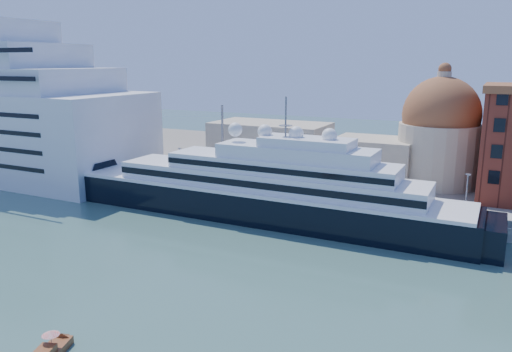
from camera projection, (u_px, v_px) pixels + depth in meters
The scene contains 8 objects.
ground at pixel (229, 265), 74.18m from camera, with size 400.00×400.00×0.00m, color #365E57.
quay at pixel (309, 201), 103.62m from camera, with size 180.00×10.00×2.50m, color gray.
land at pixel (360, 166), 139.52m from camera, with size 260.00×72.00×2.00m, color slate.
quay_fence at pixel (302, 198), 99.27m from camera, with size 180.00×0.10×1.20m, color slate.
superyacht at pixel (243, 192), 97.39m from camera, with size 91.86×12.74×27.45m.
service_barge at pixel (133, 197), 109.02m from camera, with size 12.22×4.32×2.73m.
church at pixel (370, 141), 119.44m from camera, with size 66.00×18.00×25.50m.
lamp_posts at pixel (251, 157), 105.64m from camera, with size 120.80×2.40×18.00m.
Camera 1 is at (34.20, -60.42, 29.60)m, focal length 35.00 mm.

